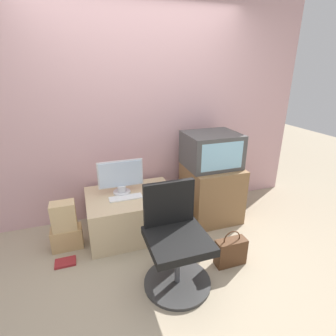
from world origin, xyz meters
The scene contains 13 objects.
ground_plane centered at (0.00, 0.00, 0.00)m, with size 12.00×12.00×0.00m, color tan.
wall_back centered at (0.00, 1.32, 1.30)m, with size 4.40×0.05×2.60m.
desk centered at (-0.22, 0.85, 0.24)m, with size 0.99×0.75×0.47m.
side_stand centered at (0.78, 0.85, 0.34)m, with size 0.63×0.63×0.69m.
main_monitor centered at (-0.31, 0.93, 0.66)m, with size 0.50×0.20×0.39m.
keyboard centered at (-0.30, 0.78, 0.48)m, with size 0.36×0.12×0.01m.
mouse centered at (-0.05, 0.81, 0.49)m, with size 0.05×0.04×0.03m.
crt_tv centered at (0.77, 0.87, 0.89)m, with size 0.62×0.53×0.40m.
office_chair centered at (-0.02, -0.03, 0.39)m, with size 0.59×0.59×0.90m.
cardboard_box_lower centered at (-0.95, 0.77, 0.12)m, with size 0.31×0.18×0.23m.
cardboard_box_upper centered at (-0.95, 0.77, 0.38)m, with size 0.24×0.16×0.30m.
handbag centered at (0.56, -0.01, 0.14)m, with size 0.30×0.12×0.37m.
book centered at (-0.97, 0.51, 0.01)m, with size 0.20×0.14×0.02m.
Camera 1 is at (-0.69, -1.78, 1.81)m, focal length 28.00 mm.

